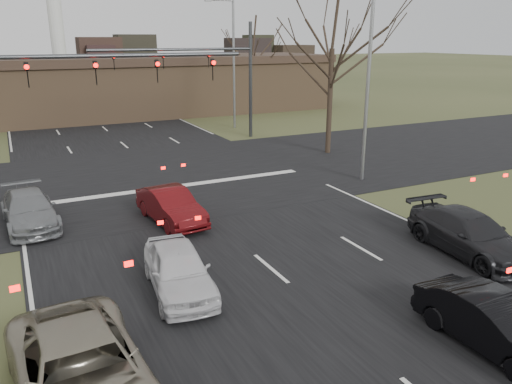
# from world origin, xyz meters

# --- Properties ---
(ground) EXTENTS (360.00, 360.00, 0.00)m
(ground) POSITION_xyz_m (0.00, 0.00, 0.00)
(ground) COLOR #3C4424
(ground) RESTS_ON ground
(road_main) EXTENTS (14.00, 300.00, 0.02)m
(road_main) POSITION_xyz_m (0.00, 60.00, 0.01)
(road_main) COLOR black
(road_main) RESTS_ON ground
(road_cross) EXTENTS (200.00, 14.00, 0.02)m
(road_cross) POSITION_xyz_m (0.00, 15.00, 0.01)
(road_cross) COLOR black
(road_cross) RESTS_ON ground
(building) EXTENTS (42.40, 10.40, 5.30)m
(building) POSITION_xyz_m (2.00, 38.00, 2.67)
(building) COLOR #7F6144
(building) RESTS_ON ground
(mast_arm_near) EXTENTS (12.12, 0.24, 8.00)m
(mast_arm_near) POSITION_xyz_m (-5.23, 13.00, 5.07)
(mast_arm_near) COLOR #383A3D
(mast_arm_near) RESTS_ON ground
(mast_arm_far) EXTENTS (11.12, 0.24, 8.00)m
(mast_arm_far) POSITION_xyz_m (6.18, 23.00, 5.02)
(mast_arm_far) COLOR #383A3D
(mast_arm_far) RESTS_ON ground
(streetlight_right_near) EXTENTS (2.34, 0.25, 10.00)m
(streetlight_right_near) POSITION_xyz_m (8.82, 10.00, 5.59)
(streetlight_right_near) COLOR gray
(streetlight_right_near) RESTS_ON ground
(streetlight_right_far) EXTENTS (2.34, 0.25, 10.00)m
(streetlight_right_far) POSITION_xyz_m (9.32, 27.00, 5.59)
(streetlight_right_far) COLOR gray
(streetlight_right_far) RESTS_ON ground
(tree_right_near) EXTENTS (6.90, 6.90, 11.50)m
(tree_right_near) POSITION_xyz_m (11.00, 16.00, 8.90)
(tree_right_near) COLOR black
(tree_right_near) RESTS_ON ground
(tree_right_far) EXTENTS (5.40, 5.40, 9.00)m
(tree_right_far) POSITION_xyz_m (15.00, 35.00, 6.96)
(tree_right_far) COLOR black
(tree_right_far) RESTS_ON ground
(car_silver_suv) EXTENTS (2.75, 5.45, 1.48)m
(car_silver_suv) POSITION_xyz_m (-6.12, -0.79, 0.74)
(car_silver_suv) COLOR gray
(car_silver_suv) RESTS_ON ground
(car_white_sedan) EXTENTS (2.01, 4.14, 1.36)m
(car_white_sedan) POSITION_xyz_m (-3.00, 2.92, 0.68)
(car_white_sedan) COLOR silver
(car_white_sedan) RESTS_ON ground
(car_black_hatch) EXTENTS (1.40, 3.91, 1.28)m
(car_black_hatch) POSITION_xyz_m (2.66, -2.95, 0.64)
(car_black_hatch) COLOR black
(car_black_hatch) RESTS_ON ground
(car_charcoal_sedan) EXTENTS (2.32, 4.91, 1.38)m
(car_charcoal_sedan) POSITION_xyz_m (6.50, 1.12, 0.69)
(car_charcoal_sedan) COLOR black
(car_charcoal_sedan) RESTS_ON ground
(car_grey_ahead) EXTENTS (2.10, 4.58, 1.30)m
(car_grey_ahead) POSITION_xyz_m (-6.50, 10.46, 0.65)
(car_grey_ahead) COLOR gray
(car_grey_ahead) RESTS_ON ground
(car_red_ahead) EXTENTS (1.87, 4.18, 1.33)m
(car_red_ahead) POSITION_xyz_m (-1.53, 8.42, 0.67)
(car_red_ahead) COLOR #550C0E
(car_red_ahead) RESTS_ON ground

